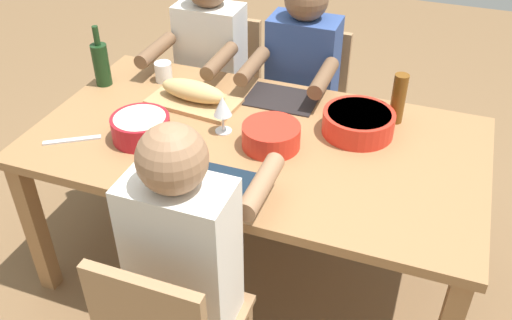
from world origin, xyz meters
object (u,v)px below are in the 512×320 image
(beer_bottle, at_px, (398,99))
(serving_bowl_salad, at_px, (358,121))
(wine_bottle, at_px, (101,63))
(chair_far_center, at_px, (308,99))
(diner_far_left, at_px, (208,64))
(cup_far_left, at_px, (163,72))
(serving_bowl_pasta, at_px, (141,126))
(wine_glass, at_px, (222,108))
(diner_near_center, at_px, (189,250))
(chair_far_left, at_px, (223,84))
(bread_loaf, at_px, (193,91))
(diner_far_center, at_px, (300,79))
(cutting_board, at_px, (194,102))
(dining_table, at_px, (256,154))
(serving_bowl_fruit, at_px, (271,135))

(beer_bottle, bearing_deg, serving_bowl_salad, -132.22)
(serving_bowl_salad, relative_size, wine_bottle, 1.02)
(chair_far_center, bearing_deg, diner_far_left, -160.00)
(diner_far_left, height_order, cup_far_left, diner_far_left)
(serving_bowl_pasta, distance_m, cup_far_left, 0.50)
(wine_glass, bearing_deg, diner_near_center, -77.25)
(chair_far_left, relative_size, bread_loaf, 2.66)
(wine_bottle, bearing_deg, wine_glass, -15.38)
(diner_far_center, height_order, cutting_board, diner_far_center)
(serving_bowl_salad, relative_size, bread_loaf, 0.92)
(dining_table, height_order, serving_bowl_pasta, serving_bowl_pasta)
(diner_far_center, height_order, serving_bowl_salad, diner_far_center)
(cup_far_left, bearing_deg, dining_table, -28.45)
(wine_glass, relative_size, cup_far_left, 1.78)
(chair_far_center, height_order, cutting_board, chair_far_center)
(serving_bowl_salad, height_order, serving_bowl_fruit, serving_bowl_salad)
(bread_loaf, height_order, wine_bottle, wine_bottle)
(dining_table, xyz_separation_m, diner_far_left, (-0.50, 0.64, 0.04))
(dining_table, height_order, beer_bottle, beer_bottle)
(chair_far_left, distance_m, wine_bottle, 0.81)
(chair_far_center, height_order, serving_bowl_fruit, chair_far_center)
(serving_bowl_salad, distance_m, serving_bowl_pasta, 0.89)
(dining_table, bearing_deg, serving_bowl_pasta, -159.91)
(serving_bowl_pasta, bearing_deg, diner_far_left, 94.75)
(chair_far_center, distance_m, serving_bowl_pasta, 1.12)
(serving_bowl_salad, bearing_deg, diner_far_left, 152.73)
(wine_glass, bearing_deg, serving_bowl_salad, 19.43)
(diner_near_center, relative_size, cutting_board, 3.00)
(dining_table, relative_size, chair_far_center, 2.16)
(chair_far_left, xyz_separation_m, diner_far_left, (-0.00, -0.18, 0.21))
(chair_far_left, distance_m, serving_bowl_salad, 1.14)
(serving_bowl_fruit, height_order, bread_loaf, bread_loaf)
(serving_bowl_fruit, height_order, wine_glass, wine_glass)
(chair_far_left, distance_m, cutting_board, 0.72)
(chair_far_left, bearing_deg, serving_bowl_fruit, -55.85)
(wine_bottle, bearing_deg, serving_bowl_fruit, -13.64)
(diner_far_left, bearing_deg, bread_loaf, -72.93)
(diner_far_center, height_order, serving_bowl_fruit, diner_far_center)
(diner_near_center, height_order, beer_bottle, diner_near_center)
(diner_near_center, bearing_deg, serving_bowl_salad, 65.21)
(dining_table, distance_m, beer_bottle, 0.64)
(serving_bowl_pasta, bearing_deg, serving_bowl_salad, 22.80)
(diner_near_center, distance_m, serving_bowl_fruit, 0.62)
(diner_far_left, relative_size, bread_loaf, 3.75)
(serving_bowl_fruit, distance_m, cup_far_left, 0.75)
(bread_loaf, bearing_deg, serving_bowl_salad, 1.26)
(bread_loaf, bearing_deg, chair_far_center, 61.28)
(serving_bowl_fruit, height_order, wine_bottle, wine_bottle)
(diner_far_left, bearing_deg, dining_table, -51.75)
(dining_table, relative_size, cup_far_left, 19.66)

